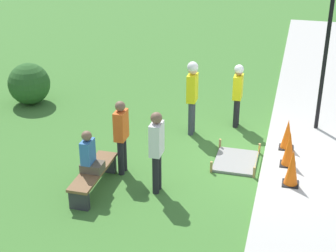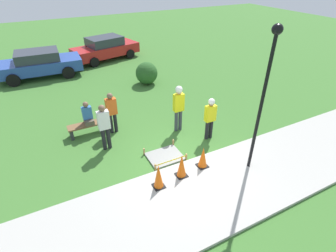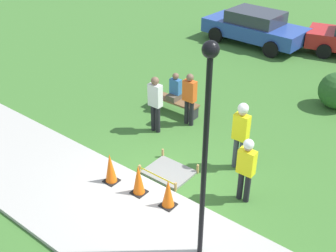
# 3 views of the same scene
# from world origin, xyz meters

# --- Properties ---
(ground_plane) EXTENTS (60.00, 60.00, 0.00)m
(ground_plane) POSITION_xyz_m (0.00, 0.00, 0.00)
(ground_plane) COLOR #3D702D
(sidewalk) EXTENTS (28.00, 2.96, 0.10)m
(sidewalk) POSITION_xyz_m (0.00, -1.48, 0.05)
(sidewalk) COLOR #ADAAA3
(sidewalk) RESTS_ON ground_plane
(wet_concrete_patch) EXTENTS (1.21, 0.99, 0.26)m
(wet_concrete_patch) POSITION_xyz_m (-0.35, 0.60, 0.03)
(wet_concrete_patch) COLOR gray
(wet_concrete_patch) RESTS_ON ground_plane
(traffic_cone_near_patch) EXTENTS (0.34, 0.34, 0.82)m
(traffic_cone_near_patch) POSITION_xyz_m (-1.18, -0.66, 0.50)
(traffic_cone_near_patch) COLOR black
(traffic_cone_near_patch) RESTS_ON sidewalk
(traffic_cone_far_patch) EXTENTS (0.34, 0.34, 0.80)m
(traffic_cone_far_patch) POSITION_xyz_m (-0.35, -0.56, 0.50)
(traffic_cone_far_patch) COLOR black
(traffic_cone_far_patch) RESTS_ON sidewalk
(traffic_cone_sidewalk_edge) EXTENTS (0.34, 0.34, 0.73)m
(traffic_cone_sidewalk_edge) POSITION_xyz_m (0.48, -0.48, 0.46)
(traffic_cone_sidewalk_edge) COLOR black
(traffic_cone_sidewalk_edge) RESTS_ON sidewalk
(park_bench) EXTENTS (1.71, 0.44, 0.45)m
(park_bench) POSITION_xyz_m (-2.26, 3.30, 0.32)
(park_bench) COLOR #2D2D33
(park_bench) RESTS_ON ground_plane
(person_seated_on_bench) EXTENTS (0.36, 0.44, 0.89)m
(person_seated_on_bench) POSITION_xyz_m (-2.28, 3.35, 0.80)
(person_seated_on_bench) COLOR brown
(person_seated_on_bench) RESTS_ON park_bench
(worker_supervisor) EXTENTS (0.40, 0.24, 1.69)m
(worker_supervisor) POSITION_xyz_m (1.66, 0.88, 0.99)
(worker_supervisor) COLOR black
(worker_supervisor) RESTS_ON ground_plane
(worker_assistant) EXTENTS (0.40, 0.28, 1.91)m
(worker_assistant) POSITION_xyz_m (0.91, 1.92, 1.16)
(worker_assistant) COLOR #383D47
(worker_assistant) RESTS_ON ground_plane
(bystander_in_orange_shirt) EXTENTS (0.40, 0.22, 1.69)m
(bystander_in_orange_shirt) POSITION_xyz_m (-1.43, 2.96, 0.96)
(bystander_in_orange_shirt) COLOR black
(bystander_in_orange_shirt) RESTS_ON ground_plane
(bystander_in_gray_shirt) EXTENTS (0.40, 0.23, 1.77)m
(bystander_in_gray_shirt) POSITION_xyz_m (-1.98, 2.02, 1.01)
(bystander_in_gray_shirt) COLOR black
(bystander_in_gray_shirt) RESTS_ON ground_plane
(lamppost_near) EXTENTS (0.28, 0.28, 4.44)m
(lamppost_near) POSITION_xyz_m (1.84, -1.16, 2.95)
(lamppost_near) COLOR black
(lamppost_near) RESTS_ON sidewalk
(parked_car_blue) EXTENTS (4.69, 2.32, 1.51)m
(parked_car_blue) POSITION_xyz_m (-3.41, 10.73, 0.79)
(parked_car_blue) COLOR #28479E
(parked_car_blue) RESTS_ON ground_plane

